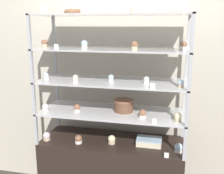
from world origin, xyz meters
TOP-DOWN VIEW (x-y plane):
  - back_wall at (0.00, 0.38)m, footprint 8.00×0.05m
  - display_riser_lower at (0.00, 0.00)m, footprint 1.27×0.48m
  - display_riser_middle at (0.00, 0.00)m, footprint 1.27×0.48m
  - display_riser_upper at (0.00, 0.00)m, footprint 1.27×0.48m
  - display_riser_top at (0.00, 0.00)m, footprint 1.27×0.48m
  - layer_cake_centerpiece at (0.10, 0.02)m, footprint 0.17×0.17m
  - sheet_cake_frosted at (0.34, -0.01)m, footprint 0.22×0.15m
  - cupcake_0 at (-0.58, -0.13)m, footprint 0.07×0.07m
  - cupcake_1 at (-0.28, -0.12)m, footprint 0.07×0.07m
  - cupcake_2 at (0.01, -0.06)m, footprint 0.07×0.07m
  - cupcake_3 at (0.59, -0.10)m, footprint 0.07×0.07m
  - price_tag_0 at (0.49, -0.22)m, footprint 0.04×0.00m
  - cupcake_4 at (-0.58, -0.12)m, footprint 0.06×0.06m
  - cupcake_5 at (-0.30, -0.07)m, footprint 0.06×0.06m
  - cupcake_6 at (0.28, -0.10)m, footprint 0.06×0.06m
  - cupcake_7 at (0.56, -0.11)m, footprint 0.06×0.06m
  - price_tag_1 at (0.39, -0.22)m, footprint 0.04×0.00m
  - cupcake_8 at (-0.58, -0.07)m, footprint 0.05×0.05m
  - cupcake_9 at (-0.29, -0.11)m, footprint 0.05×0.05m
  - cupcake_10 at (0.00, -0.04)m, footprint 0.05×0.05m
  - cupcake_11 at (0.30, -0.05)m, footprint 0.05×0.05m
  - cupcake_12 at (0.57, -0.12)m, footprint 0.05×0.05m
  - price_tag_2 at (0.36, -0.22)m, footprint 0.04×0.00m
  - cupcake_13 at (-0.59, -0.05)m, footprint 0.05×0.05m
  - cupcake_14 at (-0.21, -0.10)m, footprint 0.05×0.05m
  - cupcake_15 at (0.21, -0.13)m, footprint 0.05×0.05m
  - cupcake_16 at (0.58, -0.04)m, footprint 0.05×0.05m
  - price_tag_3 at (-0.40, -0.22)m, footprint 0.04×0.00m
  - cupcake_17 at (-0.59, -0.04)m, footprint 0.06×0.06m
  - cupcake_18 at (-0.20, -0.09)m, footprint 0.06×0.06m
  - cupcake_19 at (0.19, -0.07)m, footprint 0.06×0.06m
  - cupcake_20 at (0.57, -0.05)m, footprint 0.06×0.06m
  - price_tag_4 at (0.09, -0.22)m, footprint 0.04×0.00m
  - donut_glazed at (-0.35, 0.04)m, footprint 0.15×0.15m

SIDE VIEW (x-z plane):
  - price_tag_0 at x=0.49m, z-range 0.71..0.75m
  - sheet_cake_frosted at x=0.34m, z-range 0.71..0.77m
  - cupcake_0 at x=-0.58m, z-range 0.71..0.79m
  - cupcake_1 at x=-0.28m, z-range 0.71..0.79m
  - cupcake_2 at x=0.01m, z-range 0.71..0.79m
  - cupcake_3 at x=0.59m, z-range 0.71..0.79m
  - display_riser_lower at x=0.00m, z-range 0.83..1.11m
  - price_tag_1 at x=0.39m, z-range 0.99..1.03m
  - cupcake_4 at x=-0.58m, z-range 0.99..1.06m
  - cupcake_5 at x=-0.30m, z-range 0.99..1.06m
  - cupcake_6 at x=0.28m, z-range 0.99..1.06m
  - cupcake_7 at x=0.56m, z-range 0.99..1.06m
  - layer_cake_centerpiece at x=0.10m, z-range 0.99..1.10m
  - display_riser_middle at x=0.00m, z-range 1.11..1.39m
  - price_tag_2 at x=0.36m, z-range 1.27..1.31m
  - cupcake_8 at x=-0.58m, z-range 1.27..1.33m
  - cupcake_9 at x=-0.29m, z-range 1.27..1.33m
  - cupcake_10 at x=0.00m, z-range 1.27..1.33m
  - cupcake_11 at x=0.30m, z-range 1.27..1.33m
  - cupcake_12 at x=0.57m, z-range 1.27..1.33m
  - back_wall at x=0.00m, z-range 0.00..2.60m
  - display_riser_upper at x=0.00m, z-range 1.39..1.67m
  - price_tag_3 at x=-0.40m, z-range 1.55..1.59m
  - cupcake_13 at x=-0.59m, z-range 1.54..1.61m
  - cupcake_14 at x=-0.21m, z-range 1.54..1.61m
  - cupcake_15 at x=0.21m, z-range 1.54..1.61m
  - cupcake_16 at x=0.58m, z-range 1.54..1.61m
  - display_riser_top at x=0.00m, z-range 1.67..1.95m
  - donut_glazed at x=-0.35m, z-range 1.82..1.87m
  - price_tag_4 at x=0.09m, z-range 1.82..1.87m
  - cupcake_17 at x=-0.59m, z-range 1.82..1.90m
  - cupcake_18 at x=-0.20m, z-range 1.82..1.90m
  - cupcake_19 at x=0.19m, z-range 1.82..1.90m
  - cupcake_20 at x=0.57m, z-range 1.82..1.90m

